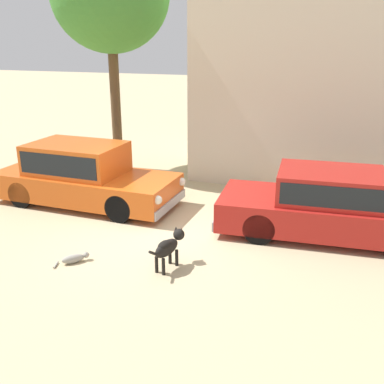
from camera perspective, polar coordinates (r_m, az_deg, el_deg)
ground_plane at (r=9.40m, az=-4.20°, el=-5.15°), size 80.00×80.00×0.00m
parked_sedan_nearest at (r=11.12m, az=-13.77°, el=2.25°), size 4.58×1.84×1.47m
parked_sedan_second at (r=9.44m, az=17.21°, el=-1.45°), size 4.71×2.05×1.36m
stray_dog_spotted at (r=7.85m, az=-2.98°, el=-6.86°), size 0.37×1.00×0.66m
stray_cat at (r=8.42m, az=-14.73°, el=-8.17°), size 0.50×0.55×0.17m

